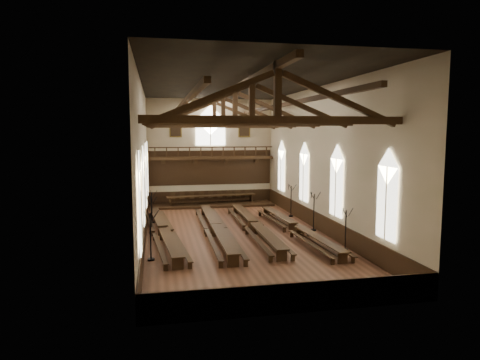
% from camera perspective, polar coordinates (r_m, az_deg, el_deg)
% --- Properties ---
extents(ground, '(26.00, 26.00, 0.00)m').
position_cam_1_polar(ground, '(29.22, -0.64, -7.19)').
color(ground, brown).
rests_on(ground, ground).
extents(room_walls, '(26.00, 26.00, 26.00)m').
position_cam_1_polar(room_walls, '(28.40, -0.66, 5.58)').
color(room_walls, beige).
rests_on(room_walls, ground).
extents(wainscot_band, '(12.00, 26.00, 1.20)m').
position_cam_1_polar(wainscot_band, '(29.09, -0.64, -6.04)').
color(wainscot_band, black).
rests_on(wainscot_band, ground).
extents(side_windows, '(11.85, 19.80, 4.50)m').
position_cam_1_polar(side_windows, '(28.57, -0.65, 0.12)').
color(side_windows, white).
rests_on(side_windows, room_walls).
extents(end_window, '(2.80, 0.12, 3.80)m').
position_cam_1_polar(end_window, '(41.15, -3.96, 6.91)').
color(end_window, white).
rests_on(end_window, room_walls).
extents(minstrels_gallery, '(11.80, 1.24, 3.70)m').
position_cam_1_polar(minstrels_gallery, '(41.02, -3.88, 2.27)').
color(minstrels_gallery, '#392312').
rests_on(minstrels_gallery, room_walls).
extents(portraits, '(7.75, 0.09, 1.45)m').
position_cam_1_polar(portraits, '(41.15, -3.96, 6.73)').
color(portraits, brown).
rests_on(portraits, room_walls).
extents(roof_trusses, '(11.70, 25.70, 2.80)m').
position_cam_1_polar(roof_trusses, '(28.43, -0.66, 9.12)').
color(roof_trusses, '#392312').
rests_on(roof_trusses, room_walls).
extents(refectory_row_a, '(2.08, 14.36, 0.73)m').
position_cam_1_polar(refectory_row_a, '(28.52, -10.25, -6.53)').
color(refectory_row_a, '#392312').
rests_on(refectory_row_a, ground).
extents(refectory_row_b, '(1.67, 14.71, 0.78)m').
position_cam_1_polar(refectory_row_b, '(28.83, -3.24, -6.22)').
color(refectory_row_b, '#392312').
rests_on(refectory_row_b, ground).
extents(refectory_row_c, '(1.58, 14.32, 0.74)m').
position_cam_1_polar(refectory_row_c, '(29.58, 1.91, -5.95)').
color(refectory_row_c, '#392312').
rests_on(refectory_row_c, ground).
extents(refectory_row_d, '(1.72, 14.02, 0.70)m').
position_cam_1_polar(refectory_row_d, '(29.20, 7.49, -6.22)').
color(refectory_row_d, '#392312').
rests_on(refectory_row_d, ground).
extents(dais, '(11.40, 2.99, 0.20)m').
position_cam_1_polar(dais, '(40.22, -3.78, -3.28)').
color(dais, black).
rests_on(dais, ground).
extents(high_table, '(8.44, 1.79, 0.79)m').
position_cam_1_polar(high_table, '(40.10, -3.79, -2.20)').
color(high_table, '#392312').
rests_on(high_table, dais).
extents(high_chairs, '(7.69, 0.50, 1.06)m').
position_cam_1_polar(high_chairs, '(40.92, -3.94, -2.15)').
color(high_chairs, '#392312').
rests_on(high_chairs, dais).
extents(candelabrum_left_near, '(0.80, 0.82, 2.75)m').
position_cam_1_polar(candelabrum_left_near, '(23.67, -11.82, -8.52)').
color(candelabrum_left_near, black).
rests_on(candelabrum_left_near, ground).
extents(candelabrum_left_mid, '(0.78, 0.72, 2.56)m').
position_cam_1_polar(candelabrum_left_mid, '(29.81, -11.69, -5.52)').
color(candelabrum_left_mid, black).
rests_on(candelabrum_left_mid, ground).
extents(candelabrum_left_far, '(0.75, 0.72, 2.48)m').
position_cam_1_polar(candelabrum_left_far, '(33.15, -11.64, -4.35)').
color(candelabrum_left_far, black).
rests_on(candelabrum_left_far, ground).
extents(candelabrum_right_near, '(0.73, 0.76, 2.52)m').
position_cam_1_polar(candelabrum_right_near, '(25.81, 13.88, -7.47)').
color(candelabrum_right_near, black).
rests_on(candelabrum_right_near, ground).
extents(candelabrum_right_mid, '(0.80, 0.82, 2.75)m').
position_cam_1_polar(candelabrum_right_mid, '(30.38, 9.80, -5.14)').
color(candelabrum_right_mid, black).
rests_on(candelabrum_right_mid, ground).
extents(candelabrum_right_far, '(0.71, 0.82, 2.66)m').
position_cam_1_polar(candelabrum_right_far, '(35.13, 6.81, -3.56)').
color(candelabrum_right_far, black).
rests_on(candelabrum_right_far, ground).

